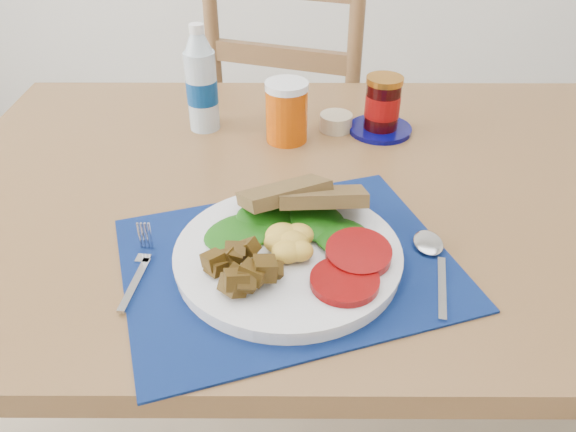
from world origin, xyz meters
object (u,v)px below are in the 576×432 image
object	(u,v)px
breakfast_plate	(283,251)
water_bottle	(202,85)
chair_far	(295,96)
jam_on_saucer	(382,108)
juice_glass	(287,113)

from	to	relation	value
breakfast_plate	water_bottle	distance (m)	0.47
breakfast_plate	water_bottle	bearing A→B (deg)	93.43
breakfast_plate	water_bottle	xyz separation A→B (m)	(-0.16, 0.44, 0.07)
chair_far	jam_on_saucer	distance (m)	0.58
water_bottle	juice_glass	distance (m)	0.18
breakfast_plate	juice_glass	distance (m)	0.39
breakfast_plate	juice_glass	xyz separation A→B (m)	(0.00, 0.38, 0.03)
water_bottle	juice_glass	bearing A→B (deg)	-17.53
breakfast_plate	juice_glass	size ratio (longest dim) A/B	2.82
water_bottle	jam_on_saucer	size ratio (longest dim) A/B	1.66
water_bottle	jam_on_saucer	bearing A→B (deg)	-2.49
juice_glass	jam_on_saucer	size ratio (longest dim) A/B	0.88
jam_on_saucer	juice_glass	bearing A→B (deg)	-168.82
chair_far	jam_on_saucer	bearing A→B (deg)	126.33
water_bottle	jam_on_saucer	world-z (taller)	water_bottle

